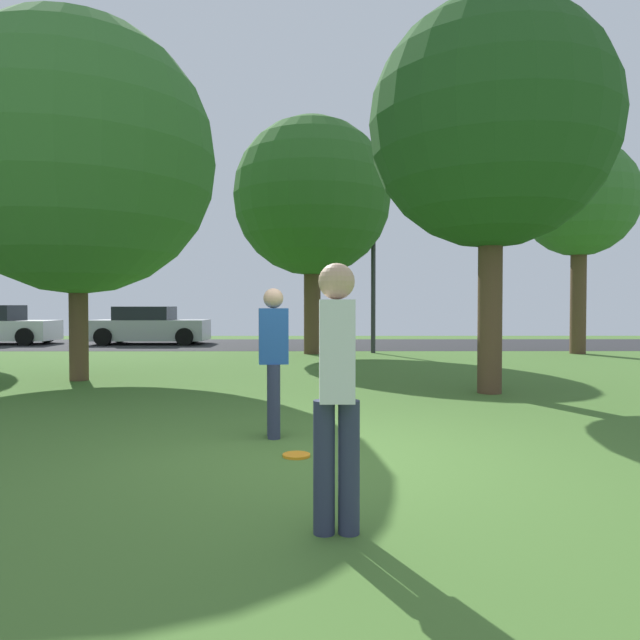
{
  "coord_description": "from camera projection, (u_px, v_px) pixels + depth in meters",
  "views": [
    {
      "loc": [
        -0.06,
        -5.78,
        1.48
      ],
      "look_at": [
        0.0,
        3.42,
        1.24
      ],
      "focal_mm": 33.05,
      "sensor_mm": 36.0,
      "label": 1
    }
  ],
  "objects": [
    {
      "name": "oak_tree_left",
      "position": [
        312.0,
        197.0,
        17.55
      ],
      "size": [
        4.7,
        4.7,
        7.05
      ],
      "color": "brown",
      "rests_on": "ground_plane"
    },
    {
      "name": "oak_tree_center",
      "position": [
        77.0,
        157.0,
        11.35
      ],
      "size": [
        5.31,
        5.31,
        6.98
      ],
      "color": "brown",
      "rests_on": "ground_plane"
    },
    {
      "name": "person_thrower",
      "position": [
        273.0,
        355.0,
        6.52
      ],
      "size": [
        0.34,
        0.3,
        1.66
      ],
      "rotation": [
        0.0,
        0.0,
        -3.02
      ],
      "color": "#2D334C",
      "rests_on": "ground_plane"
    },
    {
      "name": "maple_tree_far",
      "position": [
        579.0,
        200.0,
        17.62
      ],
      "size": [
        3.44,
        3.44,
        6.38
      ],
      "color": "brown",
      "rests_on": "ground_plane"
    },
    {
      "name": "street_lamp_post",
      "position": [
        373.0,
        279.0,
        17.96
      ],
      "size": [
        0.14,
        0.14,
        4.5
      ],
      "primitive_type": "cylinder",
      "color": "#2D2D33",
      "rests_on": "ground_plane"
    },
    {
      "name": "road_strip",
      "position": [
        318.0,
        344.0,
        21.81
      ],
      "size": [
        44.0,
        6.4,
        0.01
      ],
      "primitive_type": "cube",
      "color": "#28282B",
      "rests_on": "ground_plane"
    },
    {
      "name": "person_walking",
      "position": [
        337.0,
        384.0,
        3.77
      ],
      "size": [
        0.3,
        0.32,
        1.74
      ],
      "rotation": [
        0.0,
        0.0,
        1.57
      ],
      "color": "#2D334C",
      "rests_on": "ground_plane"
    },
    {
      "name": "ground_plane",
      "position": [
        322.0,
        454.0,
        5.81
      ],
      "size": [
        44.0,
        44.0,
        0.0
      ],
      "primitive_type": "plane",
      "color": "#47702D"
    },
    {
      "name": "parked_car_silver",
      "position": [
        150.0,
        327.0,
        22.0
      ],
      "size": [
        4.17,
        2.04,
        1.41
      ],
      "color": "#B7B7BC",
      "rests_on": "ground_plane"
    },
    {
      "name": "birch_tree_lone",
      "position": [
        491.0,
        126.0,
        9.71
      ],
      "size": [
        4.05,
        4.05,
        6.46
      ],
      "color": "brown",
      "rests_on": "ground_plane"
    },
    {
      "name": "frisbee_disc",
      "position": [
        296.0,
        455.0,
        5.71
      ],
      "size": [
        0.27,
        0.27,
        0.03
      ],
      "primitive_type": "cylinder",
      "color": "orange",
      "rests_on": "ground_plane"
    }
  ]
}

